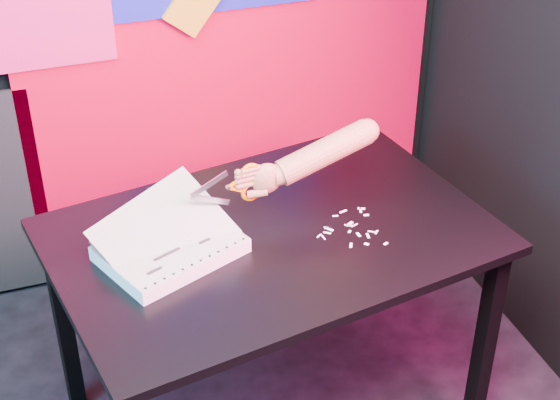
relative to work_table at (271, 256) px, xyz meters
name	(u,v)px	position (x,y,z in m)	size (l,w,h in m)	color
room	(114,175)	(-0.49, -0.53, 0.69)	(3.01, 3.01, 2.71)	black
backdrop	(69,61)	(-0.43, 0.94, 0.29)	(2.88, 0.05, 2.08)	red
work_table	(271,256)	(0.00, 0.00, 0.00)	(1.37, 1.03, 0.75)	black
printout_stack	(170,248)	(-0.30, -0.01, 0.11)	(0.44, 0.38, 0.19)	white
scissors	(246,183)	(-0.06, 0.06, 0.23)	(0.22, 0.03, 0.12)	silver
hand_forearm	(315,156)	(0.16, 0.08, 0.27)	(0.45, 0.11, 0.17)	#AB7450
paper_clippings	(352,227)	(0.23, -0.05, 0.09)	(0.19, 0.20, 0.00)	white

